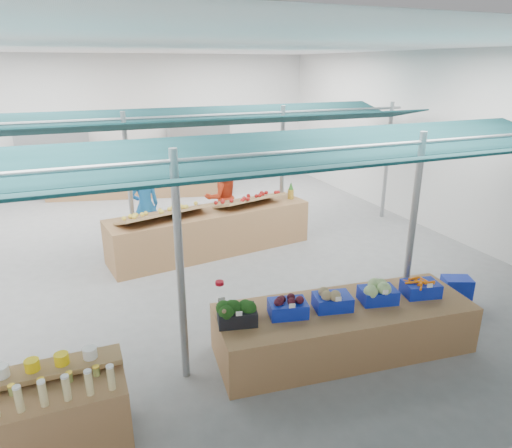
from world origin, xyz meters
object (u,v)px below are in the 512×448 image
object	(u,v)px
bottle_shelf	(43,416)
crate_stack	(456,293)
fruit_counter	(211,231)
vendor_left	(145,205)
vendor_right	(221,197)
veg_counter	(344,328)

from	to	relation	value
bottle_shelf	crate_stack	distance (m)	6.31
fruit_counter	crate_stack	bearing A→B (deg)	-59.57
fruit_counter	crate_stack	world-z (taller)	fruit_counter
vendor_left	vendor_right	size ratio (longest dim) A/B	1.00
veg_counter	vendor_right	size ratio (longest dim) A/B	2.05
vendor_left	vendor_right	world-z (taller)	same
bottle_shelf	vendor_right	size ratio (longest dim) A/B	0.98
bottle_shelf	fruit_counter	distance (m)	5.58
crate_stack	vendor_right	distance (m)	5.59
bottle_shelf	veg_counter	size ratio (longest dim) A/B	0.48
bottle_shelf	vendor_right	distance (m)	6.84
veg_counter	vendor_left	bearing A→B (deg)	115.54
veg_counter	vendor_left	world-z (taller)	vendor_left
bottle_shelf	crate_stack	size ratio (longest dim) A/B	3.16
bottle_shelf	vendor_left	world-z (taller)	vendor_left
fruit_counter	vendor_left	world-z (taller)	vendor_left
vendor_left	bottle_shelf	bearing A→B (deg)	62.61
veg_counter	crate_stack	world-z (taller)	veg_counter
bottle_shelf	fruit_counter	xyz separation A→B (m)	(3.22, 4.55, 0.05)
veg_counter	fruit_counter	size ratio (longest dim) A/B	0.82
crate_stack	vendor_right	xyz separation A→B (m)	(-2.45, 4.99, 0.60)
crate_stack	bottle_shelf	bearing A→B (deg)	-174.00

